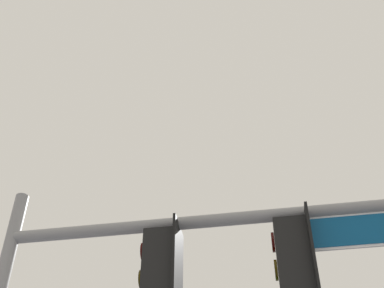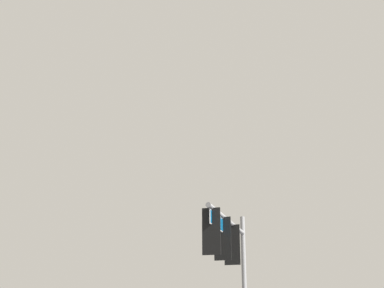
{
  "view_description": "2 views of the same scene",
  "coord_description": "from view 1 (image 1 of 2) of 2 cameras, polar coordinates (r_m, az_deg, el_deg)",
  "views": [
    {
      "loc": [
        -3.36,
        -10.92,
        1.65
      ],
      "look_at": [
        -5.59,
        -3.88,
        7.86
      ],
      "focal_mm": 50.0,
      "sensor_mm": 36.0,
      "label": 1
    },
    {
      "loc": [
        11.44,
        -0.02,
        1.91
      ],
      "look_at": [
        -4.45,
        -7.05,
        7.64
      ],
      "focal_mm": 50.0,
      "sensor_mm": 36.0,
      "label": 2
    }
  ],
  "objects": [
    {
      "name": "signal_pole_near",
      "position": [
        5.76,
        4.18,
        -15.12
      ],
      "size": [
        5.28,
        1.05,
        5.51
      ],
      "color": "gray",
      "rests_on": "ground_plane"
    }
  ]
}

